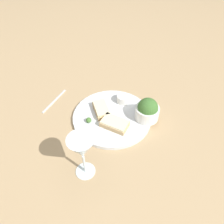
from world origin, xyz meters
The scene contains 9 objects.
ground_plane centered at (0.00, 0.00, 0.00)m, with size 4.00×4.00×0.00m, color tan.
dinner_plate centered at (0.00, 0.00, 0.01)m, with size 0.31×0.31×0.01m.
salad_bowl centered at (0.07, 0.12, 0.05)m, with size 0.09×0.09×0.09m.
sauce_ramekin centered at (-0.05, 0.08, 0.03)m, with size 0.05×0.05×0.03m.
cheese_toast_near centered at (0.05, -0.01, 0.03)m, with size 0.12×0.11×0.03m.
cheese_toast_far centered at (-0.04, -0.03, 0.03)m, with size 0.10×0.07×0.03m.
wine_glass centered at (0.18, -0.18, 0.12)m, with size 0.08×0.08×0.17m.
garnish centered at (-0.01, -0.09, 0.02)m, with size 0.02×0.02×0.02m.
fork centered at (-0.20, -0.18, 0.00)m, with size 0.11×0.13×0.01m.
Camera 1 is at (0.54, -0.25, 0.64)m, focal length 35.00 mm.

